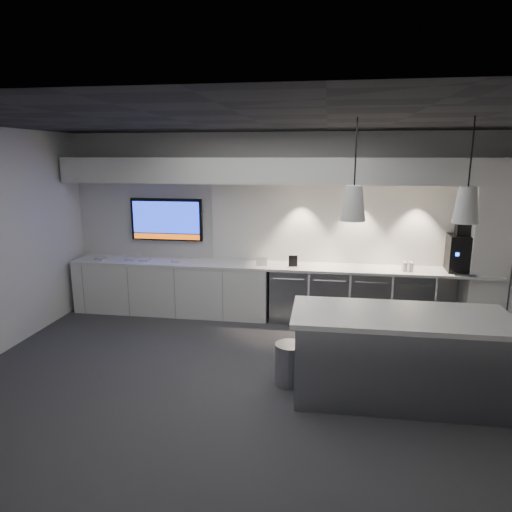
% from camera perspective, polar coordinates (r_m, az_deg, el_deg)
% --- Properties ---
extents(floor, '(7.00, 7.00, 0.00)m').
position_cam_1_polar(floor, '(5.68, -0.32, -15.15)').
color(floor, '#313134').
rests_on(floor, ground).
extents(ceiling, '(7.00, 7.00, 0.00)m').
position_cam_1_polar(ceiling, '(5.04, -0.36, 16.66)').
color(ceiling, black).
rests_on(ceiling, wall_back).
extents(wall_back, '(7.00, 0.00, 7.00)m').
position_cam_1_polar(wall_back, '(7.59, 2.68, 3.88)').
color(wall_back, silver).
rests_on(wall_back, floor).
extents(wall_front, '(7.00, 0.00, 7.00)m').
position_cam_1_polar(wall_front, '(2.83, -8.59, -11.23)').
color(wall_front, silver).
rests_on(wall_front, floor).
extents(back_counter, '(6.80, 0.65, 0.04)m').
position_cam_1_polar(back_counter, '(7.40, 2.36, -1.25)').
color(back_counter, white).
rests_on(back_counter, left_base_cabinets).
extents(left_base_cabinets, '(3.30, 0.63, 0.86)m').
position_cam_1_polar(left_base_cabinets, '(7.90, -10.42, -3.94)').
color(left_base_cabinets, white).
rests_on(left_base_cabinets, floor).
extents(fridge_unit_a, '(0.60, 0.61, 0.85)m').
position_cam_1_polar(fridge_unit_a, '(7.49, 4.23, -4.69)').
color(fridge_unit_a, gray).
rests_on(fridge_unit_a, floor).
extents(fridge_unit_b, '(0.60, 0.61, 0.85)m').
position_cam_1_polar(fridge_unit_b, '(7.47, 9.07, -4.87)').
color(fridge_unit_b, gray).
rests_on(fridge_unit_b, floor).
extents(fridge_unit_c, '(0.60, 0.61, 0.85)m').
position_cam_1_polar(fridge_unit_c, '(7.51, 13.90, -5.01)').
color(fridge_unit_c, gray).
rests_on(fridge_unit_c, floor).
extents(fridge_unit_d, '(0.60, 0.61, 0.85)m').
position_cam_1_polar(fridge_unit_d, '(7.59, 18.66, -5.11)').
color(fridge_unit_d, gray).
rests_on(fridge_unit_d, floor).
extents(backsplash, '(4.60, 0.03, 1.30)m').
position_cam_1_polar(backsplash, '(7.53, 11.80, 3.95)').
color(backsplash, white).
rests_on(backsplash, wall_back).
extents(soffit, '(6.90, 0.60, 0.40)m').
position_cam_1_polar(soffit, '(7.21, 2.49, 10.61)').
color(soffit, white).
rests_on(soffit, wall_back).
extents(column, '(0.55, 0.55, 2.60)m').
position_cam_1_polar(column, '(7.67, 26.90, 1.11)').
color(column, white).
rests_on(column, floor).
extents(wall_tv, '(1.25, 0.07, 0.72)m').
position_cam_1_polar(wall_tv, '(7.96, -11.12, 4.49)').
color(wall_tv, black).
rests_on(wall_tv, wall_back).
extents(island, '(2.32, 1.01, 0.98)m').
position_cam_1_polar(island, '(5.31, 17.33, -11.87)').
color(island, gray).
rests_on(island, floor).
extents(bin, '(0.46, 0.46, 0.49)m').
position_cam_1_polar(bin, '(5.49, 4.23, -13.29)').
color(bin, gray).
rests_on(bin, floor).
extents(coffee_machine, '(0.43, 0.60, 0.74)m').
position_cam_1_polar(coffee_machine, '(7.59, 24.31, 0.49)').
color(coffee_machine, black).
rests_on(coffee_machine, back_counter).
extents(sign_black, '(0.14, 0.04, 0.18)m').
position_cam_1_polar(sign_black, '(7.27, 4.65, -0.63)').
color(sign_black, black).
rests_on(sign_black, back_counter).
extents(sign_white, '(0.18, 0.02, 0.14)m').
position_cam_1_polar(sign_white, '(7.31, 0.71, -0.67)').
color(sign_white, white).
rests_on(sign_white, back_counter).
extents(cup_cluster, '(0.16, 0.16, 0.14)m').
position_cam_1_polar(cup_cluster, '(7.35, 18.42, -1.25)').
color(cup_cluster, white).
rests_on(cup_cluster, back_counter).
extents(tray_a, '(0.17, 0.17, 0.02)m').
position_cam_1_polar(tray_a, '(8.18, -18.88, -0.36)').
color(tray_a, '#B2B2B2').
rests_on(tray_a, back_counter).
extents(tray_b, '(0.16, 0.16, 0.02)m').
position_cam_1_polar(tray_b, '(8.03, -15.40, -0.35)').
color(tray_b, '#B2B2B2').
rests_on(tray_b, back_counter).
extents(tray_c, '(0.16, 0.16, 0.02)m').
position_cam_1_polar(tray_c, '(7.91, -13.72, -0.46)').
color(tray_c, '#B2B2B2').
rests_on(tray_c, back_counter).
extents(tray_d, '(0.16, 0.16, 0.02)m').
position_cam_1_polar(tray_d, '(7.71, -9.87, -0.61)').
color(tray_d, '#B2B2B2').
rests_on(tray_d, back_counter).
extents(pendant_left, '(0.26, 0.26, 1.06)m').
position_cam_1_polar(pendant_left, '(4.82, 12.10, 6.52)').
color(pendant_left, white).
rests_on(pendant_left, ceiling).
extents(pendant_right, '(0.26, 0.26, 1.06)m').
position_cam_1_polar(pendant_right, '(5.01, 24.82, 5.86)').
color(pendant_right, white).
rests_on(pendant_right, ceiling).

